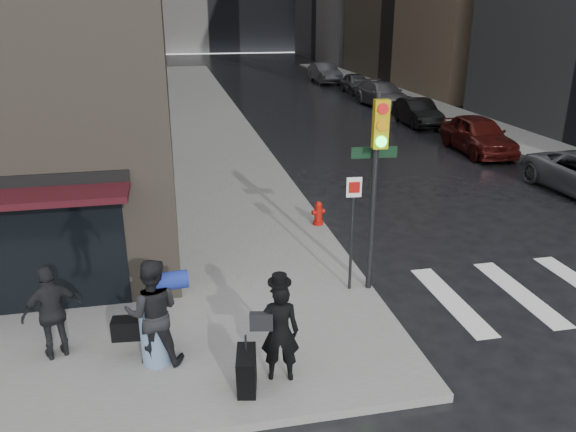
# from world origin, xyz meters

# --- Properties ---
(ground) EXTENTS (140.00, 140.00, 0.00)m
(ground) POSITION_xyz_m (0.00, 0.00, 0.00)
(ground) COLOR black
(ground) RESTS_ON ground
(sidewalk_left) EXTENTS (4.00, 50.00, 0.15)m
(sidewalk_left) POSITION_xyz_m (0.00, 27.00, 0.07)
(sidewalk_left) COLOR slate
(sidewalk_left) RESTS_ON ground
(sidewalk_right) EXTENTS (3.00, 50.00, 0.15)m
(sidewalk_right) POSITION_xyz_m (13.50, 27.00, 0.07)
(sidewalk_right) COLOR slate
(sidewalk_right) RESTS_ON ground
(man_overcoat) EXTENTS (1.12, 0.90, 1.87)m
(man_overcoat) POSITION_xyz_m (-0.66, -1.09, 0.93)
(man_overcoat) COLOR black
(man_overcoat) RESTS_ON ground
(man_jeans) EXTENTS (1.33, 0.79, 1.87)m
(man_jeans) POSITION_xyz_m (-2.49, -0.16, 1.09)
(man_jeans) COLOR black
(man_jeans) RESTS_ON ground
(man_greycoat) EXTENTS (1.07, 0.75, 1.68)m
(man_greycoat) POSITION_xyz_m (-4.13, 0.36, 0.99)
(man_greycoat) COLOR black
(man_greycoat) RESTS_ON ground
(traffic_light) EXTENTS (1.03, 0.49, 4.11)m
(traffic_light) POSITION_xyz_m (1.86, 1.56, 2.80)
(traffic_light) COLOR black
(traffic_light) RESTS_ON ground
(fire_hydrant) EXTENTS (0.38, 0.29, 0.66)m
(fire_hydrant) POSITION_xyz_m (1.80, 5.47, 0.45)
(fire_hydrant) COLOR #A2110A
(fire_hydrant) RESTS_ON ground
(parked_car_1) EXTENTS (2.13, 4.66, 1.55)m
(parked_car_1) POSITION_xyz_m (10.60, 12.63, 0.78)
(parked_car_1) COLOR #3C0E0C
(parked_car_1) RESTS_ON ground
(parked_car_2) EXTENTS (1.63, 4.16, 1.35)m
(parked_car_2) POSITION_xyz_m (10.61, 18.71, 0.67)
(parked_car_2) COLOR black
(parked_car_2) RESTS_ON ground
(parked_car_3) EXTENTS (2.55, 5.26, 1.48)m
(parked_car_3) POSITION_xyz_m (11.02, 24.80, 0.74)
(parked_car_3) COLOR #505055
(parked_car_3) RESTS_ON ground
(parked_car_4) EXTENTS (1.75, 4.11, 1.38)m
(parked_car_4) POSITION_xyz_m (11.32, 30.88, 0.69)
(parked_car_4) COLOR #46464A
(parked_car_4) RESTS_ON ground
(parked_car_5) EXTENTS (1.76, 4.85, 1.59)m
(parked_car_5) POSITION_xyz_m (10.63, 36.96, 0.79)
(parked_car_5) COLOR #3B3B40
(parked_car_5) RESTS_ON ground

